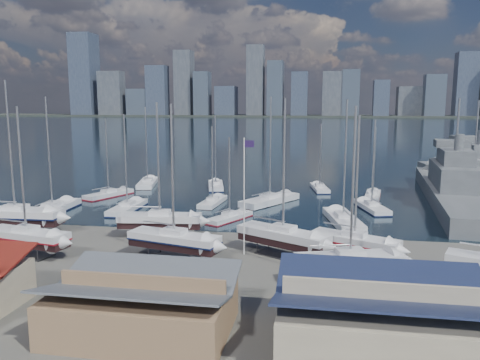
% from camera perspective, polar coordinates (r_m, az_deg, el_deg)
% --- Properties ---
extents(ground, '(1400.00, 1400.00, 0.00)m').
position_cam_1_polar(ground, '(48.91, -4.79, -9.42)').
color(ground, '#605E59').
rests_on(ground, ground).
extents(water, '(1400.00, 600.00, 0.40)m').
position_cam_1_polar(water, '(355.40, 7.83, 6.54)').
color(water, '#172636').
rests_on(water, ground).
extents(far_shore, '(1400.00, 80.00, 2.20)m').
position_cam_1_polar(far_shore, '(615.14, 8.67, 7.71)').
color(far_shore, '#2D332D').
rests_on(far_shore, ground).
extents(skyline, '(639.14, 43.80, 107.69)m').
position_cam_1_polar(skyline, '(609.39, 7.99, 11.28)').
color(skyline, '#475166').
rests_on(skyline, far_shore).
extents(shed_grey, '(12.60, 8.40, 4.17)m').
position_cam_1_polar(shed_grey, '(33.92, -11.80, -14.33)').
color(shed_grey, '#8C6B4C').
rests_on(shed_grey, ground).
extents(shed_blue, '(13.65, 9.45, 4.71)m').
position_cam_1_polar(shed_blue, '(31.99, 17.07, -15.51)').
color(shed_blue, '#BFB293').
rests_on(shed_blue, ground).
extents(sailboat_cradle_0, '(11.68, 3.85, 18.43)m').
position_cam_1_polar(sailboat_cradle_0, '(63.38, -25.70, -3.93)').
color(sailboat_cradle_0, '#2D2D33').
rests_on(sailboat_cradle_0, ground).
extents(sailboat_cradle_1, '(9.85, 4.42, 15.42)m').
position_cam_1_polar(sailboat_cradle_1, '(53.55, -24.59, -6.32)').
color(sailboat_cradle_1, '#2D2D33').
rests_on(sailboat_cradle_1, ground).
extents(sailboat_cradle_2, '(9.97, 3.87, 15.86)m').
position_cam_1_polar(sailboat_cradle_2, '(56.36, -9.74, -4.82)').
color(sailboat_cradle_2, '#2D2D33').
rests_on(sailboat_cradle_2, ground).
extents(sailboat_cradle_3, '(10.05, 5.02, 15.67)m').
position_cam_1_polar(sailboat_cradle_3, '(48.08, -8.05, -7.25)').
color(sailboat_cradle_3, '#2D2D33').
rests_on(sailboat_cradle_3, ground).
extents(sailboat_cradle_4, '(10.09, 7.11, 16.21)m').
position_cam_1_polar(sailboat_cradle_4, '(48.92, 5.25, -6.87)').
color(sailboat_cradle_4, '#2D2D33').
rests_on(sailboat_cradle_4, ground).
extents(sailboat_cradle_5, '(9.91, 5.39, 15.47)m').
position_cam_1_polar(sailboat_cradle_5, '(42.38, 13.26, -9.69)').
color(sailboat_cradle_5, '#2D2D33').
rests_on(sailboat_cradle_5, ground).
extents(sailboat_cradle_6, '(9.16, 6.09, 14.57)m').
position_cam_1_polar(sailboat_cradle_6, '(48.55, 13.77, -7.33)').
color(sailboat_cradle_6, '#2D2D33').
rests_on(sailboat_cradle_6, ground).
extents(sailboat_moored_0, '(3.71, 11.81, 17.49)m').
position_cam_1_polar(sailboat_moored_0, '(73.48, -21.87, -3.49)').
color(sailboat_moored_0, black).
rests_on(sailboat_moored_0, water).
extents(sailboat_moored_1, '(6.01, 9.58, 13.90)m').
position_cam_1_polar(sailboat_moored_1, '(82.92, -15.70, -1.79)').
color(sailboat_moored_1, black).
rests_on(sailboat_moored_1, water).
extents(sailboat_moored_2, '(5.22, 10.88, 15.84)m').
position_cam_1_polar(sailboat_moored_2, '(92.58, -11.20, -0.49)').
color(sailboat_moored_2, black).
rests_on(sailboat_moored_2, water).
extents(sailboat_moored_3, '(2.92, 9.98, 14.87)m').
position_cam_1_polar(sailboat_moored_3, '(71.47, -13.56, -3.42)').
color(sailboat_moored_3, black).
rests_on(sailboat_moored_3, water).
extents(sailboat_moored_4, '(3.07, 8.69, 12.87)m').
position_cam_1_polar(sailboat_moored_4, '(73.80, -3.35, -2.77)').
color(sailboat_moored_4, black).
rests_on(sailboat_moored_4, water).
extents(sailboat_moored_5, '(4.87, 9.85, 14.19)m').
position_cam_1_polar(sailboat_moored_5, '(88.22, -2.97, -0.81)').
color(sailboat_moored_5, black).
rests_on(sailboat_moored_5, water).
extents(sailboat_moored_6, '(5.62, 8.05, 11.84)m').
position_cam_1_polar(sailboat_moored_6, '(63.83, -1.29, -4.66)').
color(sailboat_moored_6, black).
rests_on(sailboat_moored_6, water).
extents(sailboat_moored_7, '(8.95, 11.65, 17.65)m').
position_cam_1_polar(sailboat_moored_7, '(74.47, 3.66, -2.66)').
color(sailboat_moored_7, black).
rests_on(sailboat_moored_7, water).
extents(sailboat_moored_8, '(3.84, 8.81, 12.75)m').
position_cam_1_polar(sailboat_moored_8, '(87.09, 9.68, -1.06)').
color(sailboat_moored_8, black).
rests_on(sailboat_moored_8, water).
extents(sailboat_moored_9, '(5.34, 11.67, 17.01)m').
position_cam_1_polar(sailboat_moored_9, '(63.49, 12.44, -4.95)').
color(sailboat_moored_9, black).
rests_on(sailboat_moored_9, water).
extents(sailboat_moored_10, '(4.98, 9.76, 14.06)m').
position_cam_1_polar(sailboat_moored_10, '(72.61, 15.72, -3.32)').
color(sailboat_moored_10, black).
rests_on(sailboat_moored_10, water).
extents(sailboat_moored_11, '(3.63, 8.63, 12.51)m').
position_cam_1_polar(sailboat_moored_11, '(82.15, 15.88, -1.89)').
color(sailboat_moored_11, black).
rests_on(sailboat_moored_11, water).
extents(naval_ship_east, '(12.59, 47.64, 18.24)m').
position_cam_1_polar(naval_ship_east, '(83.10, 24.51, -1.30)').
color(naval_ship_east, slate).
rests_on(naval_ship_east, water).
extents(naval_ship_west, '(11.77, 44.49, 17.96)m').
position_cam_1_polar(naval_ship_west, '(98.70, 26.49, 0.10)').
color(naval_ship_west, slate).
rests_on(naval_ship_west, water).
extents(car_a, '(1.87, 3.87, 1.27)m').
position_cam_1_polar(car_a, '(42.37, -20.11, -12.05)').
color(car_a, gray).
rests_on(car_a, ground).
extents(car_b, '(4.40, 1.55, 1.45)m').
position_cam_1_polar(car_b, '(38.63, -8.31, -13.52)').
color(car_b, gray).
rests_on(car_b, ground).
extents(car_c, '(4.16, 5.95, 1.51)m').
position_cam_1_polar(car_c, '(41.09, -12.98, -12.21)').
color(car_c, gray).
rests_on(car_c, ground).
extents(car_d, '(2.56, 5.38, 1.51)m').
position_cam_1_polar(car_d, '(39.01, 7.92, -13.23)').
color(car_d, gray).
rests_on(car_d, ground).
extents(flagpole, '(1.08, 0.12, 12.28)m').
position_cam_1_polar(flagpole, '(48.00, 0.61, -1.01)').
color(flagpole, white).
rests_on(flagpole, ground).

